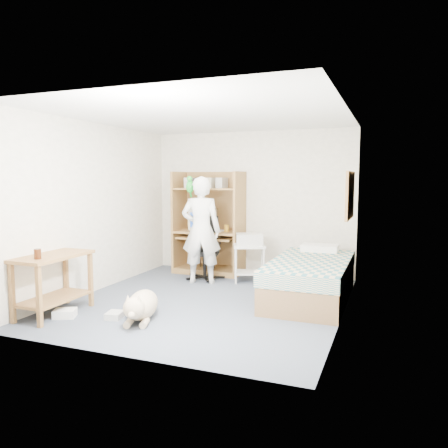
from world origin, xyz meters
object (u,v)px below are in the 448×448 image
at_px(computer_hutch, 210,227).
at_px(office_chair, 205,257).
at_px(bed, 311,279).
at_px(person, 201,230).
at_px(dog, 141,305).
at_px(side_desk, 53,275).
at_px(printer_cart, 249,257).

xyz_separation_m(computer_hutch, office_chair, (0.11, -0.47, -0.45)).
relative_size(bed, person, 1.18).
relative_size(office_chair, person, 0.60).
bearing_deg(person, dog, 77.18).
bearing_deg(side_desk, printer_cart, 55.61).
xyz_separation_m(bed, person, (-1.82, 0.35, 0.57)).
height_order(office_chair, printer_cart, office_chair).
xyz_separation_m(side_desk, dog, (1.12, 0.21, -0.32)).
height_order(computer_hutch, person, computer_hutch).
relative_size(computer_hutch, person, 1.05).
height_order(person, printer_cart, person).
bearing_deg(printer_cart, person, -174.12).
distance_m(office_chair, person, 0.58).
xyz_separation_m(computer_hutch, dog, (0.27, -2.73, -0.64)).
bearing_deg(computer_hutch, office_chair, -76.33).
bearing_deg(dog, office_chair, 75.34).
bearing_deg(dog, person, 74.06).
xyz_separation_m(computer_hutch, bed, (2.00, -1.12, -0.53)).
bearing_deg(office_chair, person, -93.43).
bearing_deg(person, side_desk, 49.10).
bearing_deg(dog, printer_cart, 56.69).
xyz_separation_m(bed, printer_cart, (-1.12, 0.71, 0.12)).
bearing_deg(bed, dog, -137.09).
height_order(side_desk, person, person).
bearing_deg(bed, person, 169.11).
height_order(office_chair, person, person).
xyz_separation_m(dog, printer_cart, (0.61, 2.32, 0.23)).
bearing_deg(office_chair, computer_hutch, 88.16).
xyz_separation_m(bed, side_desk, (-2.85, -1.82, 0.21)).
bearing_deg(side_desk, office_chair, 68.69).
bearing_deg(dog, computer_hutch, 77.04).
bearing_deg(side_desk, bed, 32.50).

